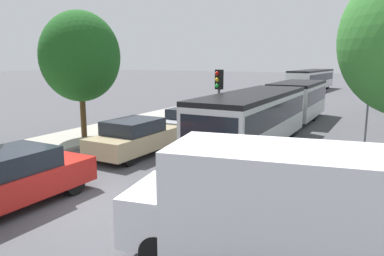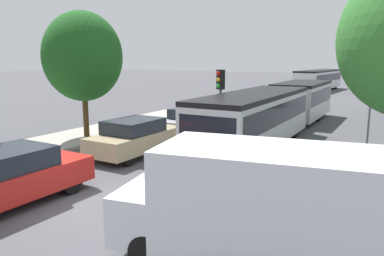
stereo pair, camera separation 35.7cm
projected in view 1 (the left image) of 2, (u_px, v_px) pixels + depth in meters
ground_plane at (90, 203)px, 10.22m from camera, size 200.00×200.00×0.00m
kerb_strip_left at (205, 106)px, 30.86m from camera, size 3.20×50.68×0.14m
articulated_bus at (275, 107)px, 19.58m from camera, size 2.51×16.34×2.42m
city_bus_rear at (311, 79)px, 46.09m from camera, size 3.51×11.90×2.52m
queued_car_red at (10, 178)px, 9.88m from camera, size 1.97×4.45×1.53m
queued_car_tan at (135, 137)px, 15.15m from camera, size 1.91×4.32×1.49m
queued_car_silver at (190, 121)px, 19.31m from camera, size 1.82×4.10×1.41m
queued_car_graphite at (236, 109)px, 23.86m from camera, size 1.87×4.21×1.45m
queued_car_white at (261, 100)px, 28.91m from camera, size 1.93×4.37×1.50m
queued_car_green at (280, 94)px, 33.62m from camera, size 1.89×4.27×1.47m
white_van at (267, 203)px, 6.97m from camera, size 5.27×2.80×2.31m
traffic_light at (219, 89)px, 17.16m from camera, size 0.37×0.39×3.40m
no_entry_sign at (368, 109)px, 15.15m from camera, size 0.70×0.08×2.82m
tree_left_mid at (80, 57)px, 17.53m from camera, size 3.73×3.73×6.10m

